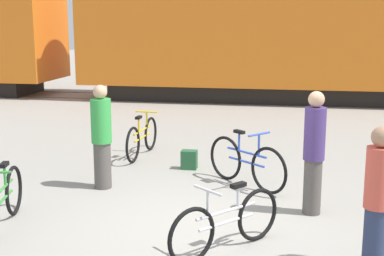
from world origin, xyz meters
The scene contains 12 objects.
ground_plane centered at (0.00, 0.00, 0.00)m, with size 80.00×80.00×0.00m, color gray.
freight_train centered at (0.00, 11.46, 2.57)m, with size 38.25×2.84×4.92m.
rail_near centered at (0.00, 10.74, 0.01)m, with size 50.25×0.07×0.01m, color #4C4238.
rail_far centered at (0.00, 12.18, 0.01)m, with size 50.25×0.07×0.01m, color #4C4238.
bicycle_blue centered at (0.34, 1.84, 0.39)m, with size 1.34×1.17×0.92m.
bicycle_silver centered at (0.31, -0.69, 0.35)m, with size 1.13×1.32×0.81m.
bicycle_yellow centered at (-1.84, 3.44, 0.37)m, with size 0.46×1.73×0.85m.
bicycle_green centered at (-2.59, -0.51, 0.36)m, with size 0.50×1.69×0.85m.
person_in_purple centered at (1.33, 0.76, 0.88)m, with size 0.29×0.29×1.71m.
person_in_red centered at (1.93, -0.84, 0.80)m, with size 0.29×0.29×1.57m.
person_in_green centered at (-1.91, 1.35, 0.84)m, with size 0.32×0.32×1.66m.
backpack centered at (-0.75, 2.69, 0.17)m, with size 0.28×0.20×0.34m.
Camera 1 is at (0.96, -6.47, 2.63)m, focal length 50.00 mm.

